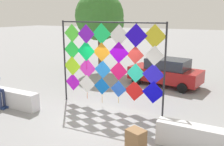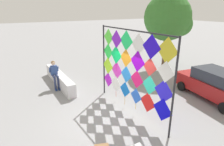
{
  "view_description": "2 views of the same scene",
  "coord_description": "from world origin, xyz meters",
  "px_view_note": "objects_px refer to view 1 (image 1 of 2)",
  "views": [
    {
      "loc": [
        4.34,
        -7.29,
        3.79
      ],
      "look_at": [
        0.4,
        0.45,
        1.7
      ],
      "focal_mm": 38.99,
      "sensor_mm": 36.0,
      "label": 1
    },
    {
      "loc": [
        5.89,
        -3.29,
        4.32
      ],
      "look_at": [
        -0.62,
        0.62,
        1.71
      ],
      "focal_mm": 30.4,
      "sensor_mm": 36.0,
      "label": 2
    }
  ],
  "objects_px": {
    "kite_display_rack": "(110,59)",
    "parked_car": "(166,72)",
    "tree_far_right": "(100,15)",
    "cardboard_box_large": "(136,139)"
  },
  "relations": [
    {
      "from": "parked_car",
      "to": "tree_far_right",
      "type": "distance_m",
      "value": 6.16
    },
    {
      "from": "kite_display_rack",
      "to": "parked_car",
      "type": "height_order",
      "value": "kite_display_rack"
    },
    {
      "from": "kite_display_rack",
      "to": "parked_car",
      "type": "distance_m",
      "value": 4.66
    },
    {
      "from": "parked_car",
      "to": "tree_far_right",
      "type": "height_order",
      "value": "tree_far_right"
    },
    {
      "from": "parked_car",
      "to": "cardboard_box_large",
      "type": "height_order",
      "value": "parked_car"
    },
    {
      "from": "parked_car",
      "to": "kite_display_rack",
      "type": "bearing_deg",
      "value": -105.05
    },
    {
      "from": "cardboard_box_large",
      "to": "kite_display_rack",
      "type": "bearing_deg",
      "value": 130.13
    },
    {
      "from": "tree_far_right",
      "to": "cardboard_box_large",
      "type": "bearing_deg",
      "value": -54.77
    },
    {
      "from": "kite_display_rack",
      "to": "tree_far_right",
      "type": "bearing_deg",
      "value": 122.99
    },
    {
      "from": "kite_display_rack",
      "to": "cardboard_box_large",
      "type": "xyz_separation_m",
      "value": [
        2.13,
        -2.53,
        -1.78
      ]
    }
  ]
}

